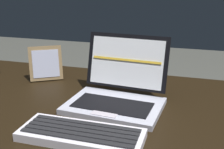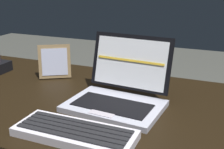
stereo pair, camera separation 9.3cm
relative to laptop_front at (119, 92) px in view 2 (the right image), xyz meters
name	(u,v)px [view 2 (the right image)]	position (x,y,z in m)	size (l,w,h in m)	color
desk	(112,128)	(-0.02, 0.00, -0.14)	(1.72, 0.73, 0.72)	black
laptop_front	(119,92)	(0.00, 0.00, 0.00)	(0.33, 0.29, 0.23)	#B1B1C1
external_keyboard	(75,133)	(-0.04, -0.25, -0.03)	(0.34, 0.13, 0.03)	silver
photo_frame	(55,62)	(-0.36, 0.16, 0.03)	(0.14, 0.10, 0.15)	olive
coffee_mug	(115,71)	(-0.10, 0.21, 0.00)	(0.11, 0.07, 0.09)	black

